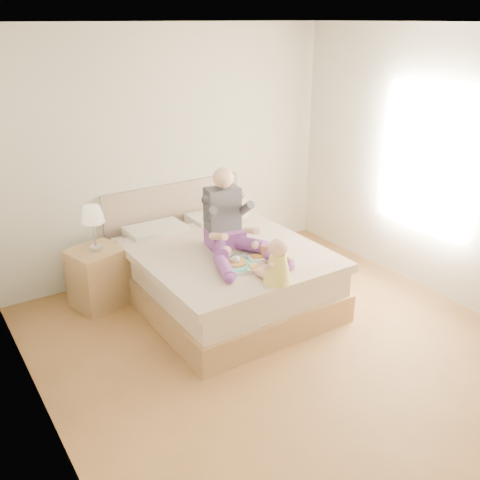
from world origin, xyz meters
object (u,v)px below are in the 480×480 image
adult (230,227)px  baby (277,265)px  bed (219,270)px  nightstand (98,277)px  tray (246,261)px

adult → baby: size_ratio=2.52×
bed → nightstand: bearing=153.7°
tray → baby: baby is taller
tray → baby: size_ratio=1.42×
baby → nightstand: bearing=116.0°
nightstand → adult: bearing=-47.8°
bed → nightstand: size_ratio=3.58×
baby → bed: bearing=80.1°
bed → baby: baby is taller
bed → tray: 0.65m
adult → tray: adult is taller
tray → nightstand: bearing=146.0°
adult → nightstand: bearing=154.7°
tray → baby: 0.46m
baby → adult: bearing=78.7°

